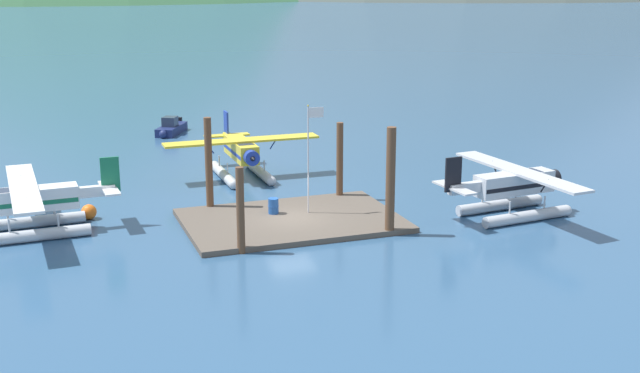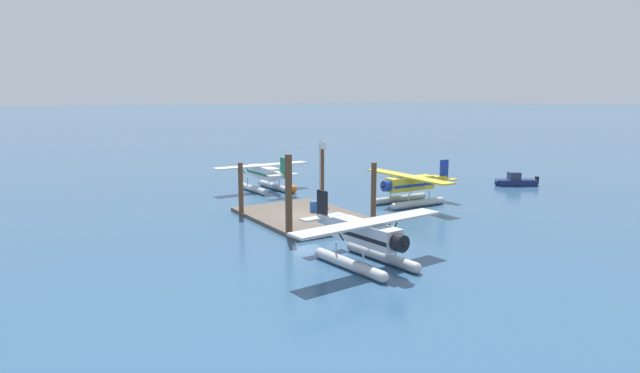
# 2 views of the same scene
# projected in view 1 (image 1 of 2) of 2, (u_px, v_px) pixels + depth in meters

# --- Properties ---
(ground_plane) EXTENTS (1200.00, 1200.00, 0.00)m
(ground_plane) POSITION_uv_depth(u_px,v_px,m) (292.00, 223.00, 45.74)
(ground_plane) COLOR #2D5175
(dock_platform) EXTENTS (11.75, 8.01, 0.30)m
(dock_platform) POSITION_uv_depth(u_px,v_px,m) (292.00, 220.00, 45.70)
(dock_platform) COLOR brown
(dock_platform) RESTS_ON ground
(piling_near_left) EXTENTS (0.40, 0.40, 4.38)m
(piling_near_left) POSITION_uv_depth(u_px,v_px,m) (240.00, 211.00, 40.38)
(piling_near_left) COLOR brown
(piling_near_left) RESTS_ON ground
(piling_near_right) EXTENTS (0.49, 0.49, 5.79)m
(piling_near_right) POSITION_uv_depth(u_px,v_px,m) (390.00, 182.00, 42.98)
(piling_near_right) COLOR brown
(piling_near_right) RESTS_ON ground
(piling_far_left) EXTENTS (0.42, 0.42, 5.50)m
(piling_far_left) POSITION_uv_depth(u_px,v_px,m) (209.00, 165.00, 47.32)
(piling_far_left) COLOR brown
(piling_far_left) RESTS_ON ground
(piling_far_right) EXTENTS (0.41, 0.41, 4.76)m
(piling_far_right) POSITION_uv_depth(u_px,v_px,m) (340.00, 161.00, 49.79)
(piling_far_right) COLOR brown
(piling_far_right) RESTS_ON ground
(flagpole) EXTENTS (0.95, 0.10, 6.14)m
(flagpole) POSITION_uv_depth(u_px,v_px,m) (310.00, 146.00, 45.72)
(flagpole) COLOR silver
(flagpole) RESTS_ON dock_platform
(fuel_drum) EXTENTS (0.62, 0.62, 0.88)m
(fuel_drum) POSITION_uv_depth(u_px,v_px,m) (273.00, 206.00, 46.38)
(fuel_drum) COLOR #1E4C99
(fuel_drum) RESTS_ON dock_platform
(mooring_buoy) EXTENTS (0.86, 0.86, 0.86)m
(mooring_buoy) POSITION_uv_depth(u_px,v_px,m) (89.00, 212.00, 46.34)
(mooring_buoy) COLOR orange
(mooring_buoy) RESTS_ON ground
(seaplane_yellow_bow_centre) EXTENTS (10.40, 7.98, 3.84)m
(seaplane_yellow_bow_centre) POSITION_uv_depth(u_px,v_px,m) (241.00, 155.00, 55.24)
(seaplane_yellow_bow_centre) COLOR #B7BABF
(seaplane_yellow_bow_centre) RESTS_ON ground
(seaplane_white_port_fwd) EXTENTS (7.98, 10.45, 3.84)m
(seaplane_white_port_fwd) POSITION_uv_depth(u_px,v_px,m) (31.00, 206.00, 43.40)
(seaplane_white_port_fwd) COLOR #B7BABF
(seaplane_white_port_fwd) RESTS_ON ground
(seaplane_silver_stbd_aft) EXTENTS (7.96, 10.49, 3.84)m
(seaplane_silver_stbd_aft) POSITION_uv_depth(u_px,v_px,m) (514.00, 189.00, 46.64)
(seaplane_silver_stbd_aft) COLOR #B7BABF
(seaplane_silver_stbd_aft) RESTS_ON ground
(boat_navy_open_north) EXTENTS (3.32, 4.43, 1.50)m
(boat_navy_open_north) POSITION_uv_depth(u_px,v_px,m) (171.00, 128.00, 70.20)
(boat_navy_open_north) COLOR navy
(boat_navy_open_north) RESTS_ON ground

